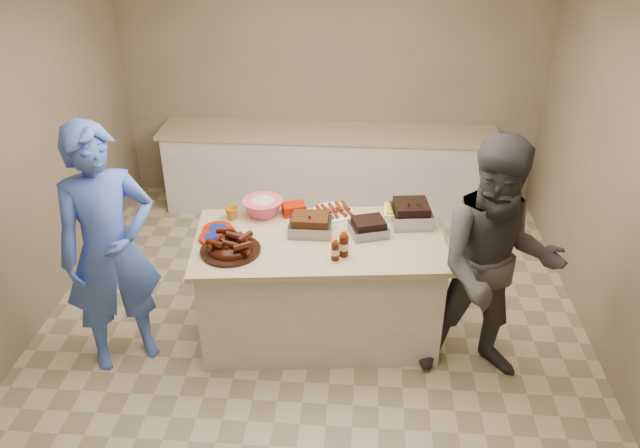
# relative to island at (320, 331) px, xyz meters

# --- Properties ---
(room) EXTENTS (4.50, 5.00, 2.70)m
(room) POSITION_rel_island_xyz_m (-0.07, 0.00, 0.00)
(room) COLOR gray
(room) RESTS_ON ground
(back_counter) EXTENTS (3.60, 0.64, 0.90)m
(back_counter) POSITION_rel_island_xyz_m (-0.07, 2.20, 0.45)
(back_counter) COLOR silver
(back_counter) RESTS_ON ground
(island) EXTENTS (1.98, 1.19, 0.89)m
(island) POSITION_rel_island_xyz_m (0.00, 0.00, 0.00)
(island) COLOR silver
(island) RESTS_ON ground
(rib_platter) EXTENTS (0.51, 0.51, 0.18)m
(rib_platter) POSITION_rel_island_xyz_m (-0.63, -0.23, 0.89)
(rib_platter) COLOR #380E04
(rib_platter) RESTS_ON island
(pulled_pork_tray) EXTENTS (0.32, 0.24, 0.10)m
(pulled_pork_tray) POSITION_rel_island_xyz_m (-0.08, 0.08, 0.89)
(pulled_pork_tray) COLOR #47230F
(pulled_pork_tray) RESTS_ON island
(brisket_tray) EXTENTS (0.32, 0.29, 0.08)m
(brisket_tray) POSITION_rel_island_xyz_m (0.37, 0.09, 0.89)
(brisket_tray) COLOR black
(brisket_tray) RESTS_ON island
(roasting_pan) EXTENTS (0.34, 0.34, 0.12)m
(roasting_pan) POSITION_rel_island_xyz_m (0.70, 0.29, 0.89)
(roasting_pan) COLOR gray
(roasting_pan) RESTS_ON island
(coleslaw_bowl) EXTENTS (0.36, 0.36, 0.22)m
(coleslaw_bowl) POSITION_rel_island_xyz_m (-0.48, 0.35, 0.89)
(coleslaw_bowl) COLOR #E0476A
(coleslaw_bowl) RESTS_ON island
(sausage_plate) EXTENTS (0.44, 0.44, 0.06)m
(sausage_plate) POSITION_rel_island_xyz_m (0.08, 0.41, 0.89)
(sausage_plate) COLOR silver
(sausage_plate) RESTS_ON island
(mac_cheese_dish) EXTENTS (0.32, 0.23, 0.08)m
(mac_cheese_dish) POSITION_rel_island_xyz_m (0.64, 0.39, 0.89)
(mac_cheese_dish) COLOR #FDB90C
(mac_cheese_dish) RESTS_ON island
(bbq_bottle_a) EXTENTS (0.06, 0.06, 0.17)m
(bbq_bottle_a) POSITION_rel_island_xyz_m (0.13, -0.28, 0.89)
(bbq_bottle_a) COLOR #391105
(bbq_bottle_a) RESTS_ON island
(bbq_bottle_b) EXTENTS (0.08, 0.08, 0.20)m
(bbq_bottle_b) POSITION_rel_island_xyz_m (0.19, -0.22, 0.89)
(bbq_bottle_b) COLOR #391105
(bbq_bottle_b) RESTS_ON island
(mustard_bottle) EXTENTS (0.05, 0.05, 0.13)m
(mustard_bottle) POSITION_rel_island_xyz_m (-0.11, 0.17, 0.89)
(mustard_bottle) COLOR #E9B606
(mustard_bottle) RESTS_ON island
(sauce_bowl) EXTENTS (0.15, 0.06, 0.15)m
(sauce_bowl) POSITION_rel_island_xyz_m (-0.11, 0.24, 0.89)
(sauce_bowl) COLOR silver
(sauce_bowl) RESTS_ON island
(plate_stack_large) EXTENTS (0.25, 0.25, 0.03)m
(plate_stack_large) POSITION_rel_island_xyz_m (-0.79, 0.06, 0.89)
(plate_stack_large) COLOR #A31100
(plate_stack_large) RESTS_ON island
(plate_stack_small) EXTENTS (0.22, 0.22, 0.03)m
(plate_stack_small) POSITION_rel_island_xyz_m (-0.81, -0.07, 0.89)
(plate_stack_small) COLOR #A31100
(plate_stack_small) RESTS_ON island
(plastic_cup) EXTENTS (0.12, 0.11, 0.11)m
(plastic_cup) POSITION_rel_island_xyz_m (-0.72, 0.26, 0.89)
(plastic_cup) COLOR #AF751A
(plastic_cup) RESTS_ON island
(basket_stack) EXTENTS (0.21, 0.18, 0.09)m
(basket_stack) POSITION_rel_island_xyz_m (-0.23, 0.37, 0.89)
(basket_stack) COLOR #A31100
(basket_stack) RESTS_ON island
(guest_blue) EXTENTS (1.63, 1.99, 0.46)m
(guest_blue) POSITION_rel_island_xyz_m (-1.47, -0.38, 0.00)
(guest_blue) COLOR #4569D9
(guest_blue) RESTS_ON ground
(guest_gray) EXTENTS (0.93, 1.89, 0.71)m
(guest_gray) POSITION_rel_island_xyz_m (1.24, -0.36, 0.00)
(guest_gray) COLOR #45433E
(guest_gray) RESTS_ON ground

